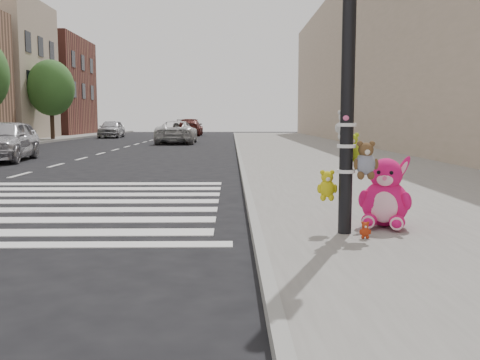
{
  "coord_description": "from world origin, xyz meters",
  "views": [
    {
      "loc": [
        1.23,
        -4.51,
        1.51
      ],
      "look_at": [
        1.34,
        2.12,
        0.75
      ],
      "focal_mm": 40.0,
      "sensor_mm": 36.0,
      "label": 1
    }
  ],
  "objects_px": {
    "car_silver_far": "(4,140)",
    "car_dark_far": "(10,137)",
    "red_teddy": "(365,230)",
    "pink_bunny": "(385,197)",
    "car_white_near": "(177,132)",
    "signal_pole": "(349,98)"
  },
  "relations": [
    {
      "from": "car_silver_far",
      "to": "car_dark_far",
      "type": "relative_size",
      "value": 1.14
    },
    {
      "from": "red_teddy",
      "to": "pink_bunny",
      "type": "bearing_deg",
      "value": 62.94
    },
    {
      "from": "car_white_near",
      "to": "car_dark_far",
      "type": "bearing_deg",
      "value": 41.06
    },
    {
      "from": "pink_bunny",
      "to": "red_teddy",
      "type": "bearing_deg",
      "value": -101.35
    },
    {
      "from": "pink_bunny",
      "to": "car_silver_far",
      "type": "xyz_separation_m",
      "value": [
        -10.15,
        12.7,
        0.23
      ]
    },
    {
      "from": "red_teddy",
      "to": "car_silver_far",
      "type": "relative_size",
      "value": 0.05
    },
    {
      "from": "red_teddy",
      "to": "car_dark_far",
      "type": "xyz_separation_m",
      "value": [
        -12.48,
        20.66,
        0.4
      ]
    },
    {
      "from": "car_silver_far",
      "to": "car_white_near",
      "type": "relative_size",
      "value": 0.88
    },
    {
      "from": "red_teddy",
      "to": "car_silver_far",
      "type": "bearing_deg",
      "value": 130.68
    },
    {
      "from": "signal_pole",
      "to": "red_teddy",
      "type": "relative_size",
      "value": 19.96
    },
    {
      "from": "red_teddy",
      "to": "car_white_near",
      "type": "xyz_separation_m",
      "value": [
        -4.92,
        27.43,
        0.46
      ]
    },
    {
      "from": "car_silver_far",
      "to": "car_dark_far",
      "type": "distance_m",
      "value": 7.78
    },
    {
      "from": "red_teddy",
      "to": "car_white_near",
      "type": "relative_size",
      "value": 0.04
    },
    {
      "from": "signal_pole",
      "to": "car_dark_far",
      "type": "xyz_separation_m",
      "value": [
        -12.33,
        20.34,
        -1.12
      ]
    },
    {
      "from": "car_white_near",
      "to": "pink_bunny",
      "type": "bearing_deg",
      "value": 100.49
    },
    {
      "from": "red_teddy",
      "to": "car_silver_far",
      "type": "distance_m",
      "value": 16.55
    },
    {
      "from": "signal_pole",
      "to": "car_dark_far",
      "type": "relative_size",
      "value": 1.03
    },
    {
      "from": "car_silver_far",
      "to": "car_white_near",
      "type": "xyz_separation_m",
      "value": [
        4.82,
        14.05,
        -0.05
      ]
    },
    {
      "from": "pink_bunny",
      "to": "red_teddy",
      "type": "xyz_separation_m",
      "value": [
        -0.42,
        -0.68,
        -0.28
      ]
    },
    {
      "from": "pink_bunny",
      "to": "car_silver_far",
      "type": "height_order",
      "value": "car_silver_far"
    },
    {
      "from": "red_teddy",
      "to": "car_dark_far",
      "type": "bearing_deg",
      "value": 125.78
    },
    {
      "from": "signal_pole",
      "to": "car_silver_far",
      "type": "distance_m",
      "value": 16.23
    }
  ]
}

